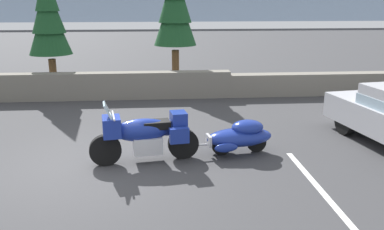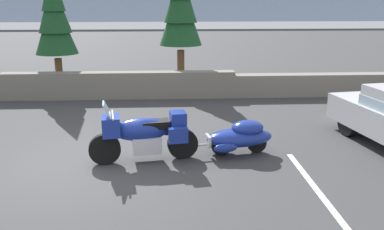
% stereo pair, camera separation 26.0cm
% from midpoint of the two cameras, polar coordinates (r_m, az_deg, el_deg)
% --- Properties ---
extents(ground_plane, '(80.00, 80.00, 0.00)m').
position_cam_midpoint_polar(ground_plane, '(9.00, -13.37, -6.56)').
color(ground_plane, '#38383A').
extents(stone_guard_wall, '(24.00, 0.61, 0.92)m').
position_cam_midpoint_polar(stone_guard_wall, '(14.60, -9.87, 3.92)').
color(stone_guard_wall, slate).
rests_on(stone_guard_wall, ground).
extents(touring_motorcycle, '(2.30, 0.95, 1.33)m').
position_cam_midpoint_polar(touring_motorcycle, '(8.73, -5.82, -2.54)').
color(touring_motorcycle, black).
rests_on(touring_motorcycle, ground).
extents(car_shaped_trailer, '(2.23, 0.94, 0.76)m').
position_cam_midpoint_polar(car_shaped_trailer, '(9.24, 7.41, -2.93)').
color(car_shaped_trailer, black).
rests_on(car_shaped_trailer, ground).
extents(pine_tree_tall, '(1.60, 1.60, 5.06)m').
position_cam_midpoint_polar(pine_tree_tall, '(15.88, -1.12, 15.07)').
color(pine_tree_tall, brown).
rests_on(pine_tree_tall, ground).
extents(pine_tree_secondary, '(1.48, 1.48, 4.47)m').
position_cam_midpoint_polar(pine_tree_secondary, '(15.53, -18.00, 12.94)').
color(pine_tree_secondary, brown).
rests_on(pine_tree_secondary, ground).
extents(parking_stripe_marker, '(0.12, 3.60, 0.01)m').
position_cam_midpoint_polar(parking_stripe_marker, '(7.97, 17.79, -9.86)').
color(parking_stripe_marker, silver).
rests_on(parking_stripe_marker, ground).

